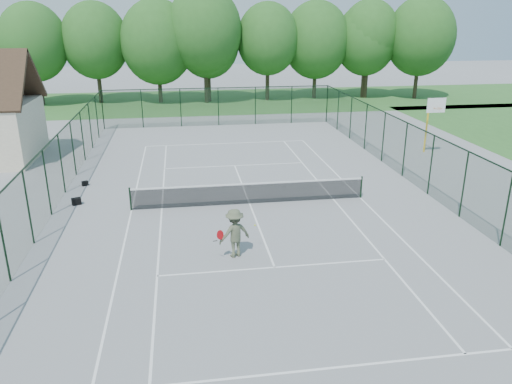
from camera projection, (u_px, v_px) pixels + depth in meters
ground at (250, 204)px, 23.69m from camera, size 140.00×140.00×0.00m
grass_far at (209, 101)px, 51.62m from camera, size 80.00×16.00×0.01m
court_lines at (250, 204)px, 23.69m from camera, size 11.05×23.85×0.01m
tennis_net at (250, 192)px, 23.50m from camera, size 11.08×0.08×1.10m
fence_enclosure at (250, 172)px, 23.17m from camera, size 18.05×36.05×3.02m
tree_line_far at (208, 41)px, 49.60m from camera, size 39.40×6.40×9.70m
basketball_goal at (432, 114)px, 31.31m from camera, size 1.20×1.43×3.65m
sports_bag_a at (76, 201)px, 23.53m from camera, size 0.48×0.38×0.33m
sports_bag_b at (85, 183)px, 26.16m from camera, size 0.37×0.30×0.24m
tennis_player at (235, 233)px, 18.27m from camera, size 1.73×1.06×1.86m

